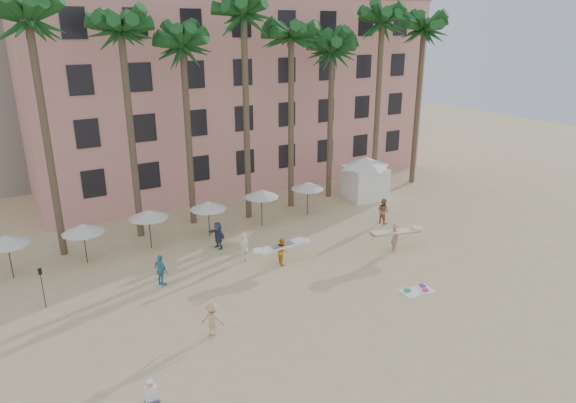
% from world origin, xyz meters
% --- Properties ---
extents(ground, '(120.00, 120.00, 0.00)m').
position_xyz_m(ground, '(0.00, 0.00, 0.00)').
color(ground, '#D1B789').
rests_on(ground, ground).
extents(pink_hotel, '(35.00, 14.00, 16.00)m').
position_xyz_m(pink_hotel, '(7.00, 26.00, 8.00)').
color(pink_hotel, '#D98F84').
rests_on(pink_hotel, ground).
extents(palm_row, '(44.40, 5.40, 16.30)m').
position_xyz_m(palm_row, '(0.51, 15.00, 12.97)').
color(palm_row, brown).
rests_on(palm_row, ground).
extents(umbrella_row, '(22.50, 2.70, 2.73)m').
position_xyz_m(umbrella_row, '(-3.00, 12.50, 2.33)').
color(umbrella_row, '#332B23').
rests_on(umbrella_row, ground).
extents(cabana, '(5.08, 5.08, 3.50)m').
position_xyz_m(cabana, '(13.36, 13.67, 2.07)').
color(cabana, white).
rests_on(cabana, ground).
extents(beach_towel, '(1.90, 1.19, 0.14)m').
position_xyz_m(beach_towel, '(5.72, -0.41, 0.03)').
color(beach_towel, white).
rests_on(beach_towel, ground).
extents(carrier_yellow, '(3.52, 1.14, 1.83)m').
position_xyz_m(carrier_yellow, '(8.22, 4.24, 1.04)').
color(carrier_yellow, tan).
rests_on(carrier_yellow, ground).
extents(carrier_white, '(3.11, 0.92, 1.66)m').
position_xyz_m(carrier_white, '(1.13, 6.29, 0.90)').
color(carrier_white, orange).
rests_on(carrier_white, ground).
extents(beachgoers, '(17.63, 10.42, 1.86)m').
position_xyz_m(beachgoers, '(-0.06, 7.36, 0.89)').
color(beachgoers, tan).
rests_on(beachgoers, ground).
extents(paddle, '(0.18, 0.04, 2.23)m').
position_xyz_m(paddle, '(-11.83, 7.99, 1.41)').
color(paddle, black).
rests_on(paddle, ground).
extents(seated_man, '(0.48, 0.84, 1.09)m').
position_xyz_m(seated_man, '(-9.29, -1.87, 0.38)').
color(seated_man, '#3F3F4C').
rests_on(seated_man, ground).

